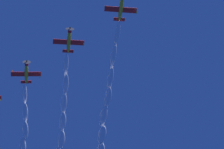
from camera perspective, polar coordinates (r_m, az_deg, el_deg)
name	(u,v)px	position (r m, az deg, el deg)	size (l,w,h in m)	color
airplane_lead	(121,8)	(89.34, 1.44, 10.50)	(7.20, 8.03, 2.49)	gold
airplane_left_wingman	(69,40)	(93.66, -6.82, 5.36)	(7.20, 8.04, 2.70)	gold
airplane_right_wingman	(26,72)	(100.41, -13.38, 0.33)	(7.19, 7.97, 2.85)	gold
smoke_trail_lead	(103,127)	(105.26, -1.40, -8.30)	(51.01, 12.29, 8.39)	white
smoke_trail_left_wingman	(60,149)	(112.39, -8.23, -11.58)	(51.16, 11.99, 8.33)	white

